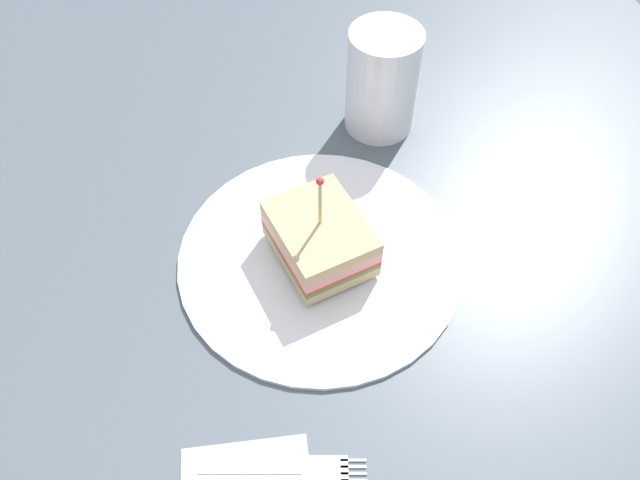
{
  "coord_description": "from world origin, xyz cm",
  "views": [
    {
      "loc": [
        -33.66,
        7.49,
        48.5
      ],
      "look_at": [
        0.0,
        0.0,
        2.91
      ],
      "focal_mm": 35.08,
      "sensor_mm": 36.0,
      "label": 1
    }
  ],
  "objects_px": {
    "drink_glass": "(382,86)",
    "fork": "(302,470)",
    "plate": "(320,256)",
    "sandwich_half_center": "(323,238)"
  },
  "relations": [
    {
      "from": "drink_glass",
      "to": "fork",
      "type": "relative_size",
      "value": 0.91
    },
    {
      "from": "plate",
      "to": "fork",
      "type": "distance_m",
      "value": 0.2
    },
    {
      "from": "sandwich_half_center",
      "to": "drink_glass",
      "type": "distance_m",
      "value": 0.2
    },
    {
      "from": "plate",
      "to": "sandwich_half_center",
      "type": "distance_m",
      "value": 0.03
    },
    {
      "from": "plate",
      "to": "sandwich_half_center",
      "type": "bearing_deg",
      "value": -95.24
    },
    {
      "from": "plate",
      "to": "drink_glass",
      "type": "distance_m",
      "value": 0.21
    },
    {
      "from": "drink_glass",
      "to": "fork",
      "type": "height_order",
      "value": "drink_glass"
    },
    {
      "from": "sandwich_half_center",
      "to": "drink_glass",
      "type": "height_order",
      "value": "drink_glass"
    },
    {
      "from": "sandwich_half_center",
      "to": "plate",
      "type": "bearing_deg",
      "value": 84.76
    },
    {
      "from": "sandwich_half_center",
      "to": "fork",
      "type": "bearing_deg",
      "value": 162.76
    }
  ]
}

